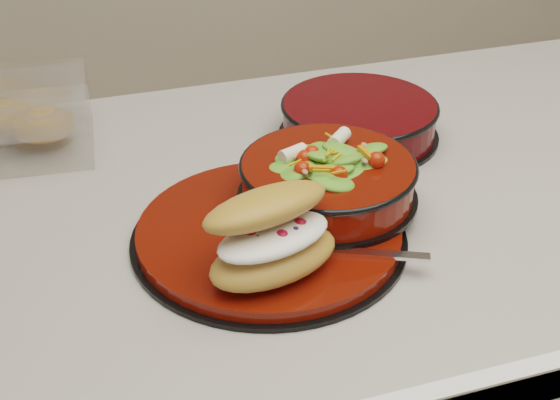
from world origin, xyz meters
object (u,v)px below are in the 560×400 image
object	(u,v)px
salad_bowl	(328,174)
extra_bowl	(359,118)
pastry_box	(1,120)
fork	(344,251)
dinner_plate	(270,234)
croissant	(272,236)

from	to	relation	value
salad_bowl	extra_bowl	size ratio (longest dim) A/B	0.95
pastry_box	fork	bearing A→B (deg)	-44.11
dinner_plate	croissant	xyz separation A→B (m)	(-0.02, -0.08, 0.05)
salad_bowl	fork	xyz separation A→B (m)	(-0.02, -0.11, -0.03)
salad_bowl	fork	size ratio (longest dim) A/B	1.32
fork	extra_bowl	distance (m)	0.31
extra_bowl	fork	bearing A→B (deg)	-115.83
extra_bowl	pastry_box	bearing A→B (deg)	165.84
salad_bowl	pastry_box	distance (m)	0.47
salad_bowl	extra_bowl	xyz separation A→B (m)	(0.11, 0.17, -0.02)
croissant	salad_bowl	bearing A→B (deg)	31.12
fork	salad_bowl	bearing A→B (deg)	13.16
pastry_box	extra_bowl	size ratio (longest dim) A/B	1.10
pastry_box	extra_bowl	xyz separation A→B (m)	(0.48, -0.12, -0.01)
croissant	extra_bowl	size ratio (longest dim) A/B	0.72
croissant	fork	xyz separation A→B (m)	(0.08, 0.00, -0.04)
dinner_plate	croissant	world-z (taller)	croissant
extra_bowl	salad_bowl	bearing A→B (deg)	-123.51
dinner_plate	fork	size ratio (longest dim) A/B	1.94
fork	croissant	bearing A→B (deg)	117.83
salad_bowl	croissant	xyz separation A→B (m)	(-0.11, -0.11, 0.01)
salad_bowl	extra_bowl	world-z (taller)	salad_bowl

